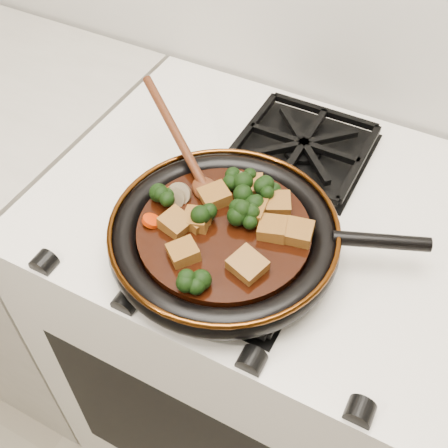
% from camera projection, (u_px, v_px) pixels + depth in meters
% --- Properties ---
extents(stove, '(0.76, 0.60, 0.90)m').
position_uv_depth(stove, '(258.00, 337.00, 1.28)').
color(stove, white).
rests_on(stove, ground).
extents(burner_grate_front, '(0.23, 0.23, 0.03)m').
position_uv_depth(burner_grate_front, '(233.00, 256.00, 0.85)').
color(burner_grate_front, black).
rests_on(burner_grate_front, stove).
extents(burner_grate_back, '(0.23, 0.23, 0.03)m').
position_uv_depth(burner_grate_back, '(303.00, 147.00, 1.01)').
color(burner_grate_back, black).
rests_on(burner_grate_back, stove).
extents(skillet, '(0.45, 0.35, 0.05)m').
position_uv_depth(skillet, '(225.00, 236.00, 0.84)').
color(skillet, black).
rests_on(skillet, burner_grate_front).
extents(braising_sauce, '(0.26, 0.26, 0.02)m').
position_uv_depth(braising_sauce, '(224.00, 233.00, 0.83)').
color(braising_sauce, black).
rests_on(braising_sauce, skillet).
extents(tofu_cube_0, '(0.06, 0.06, 0.03)m').
position_uv_depth(tofu_cube_0, '(215.00, 197.00, 0.86)').
color(tofu_cube_0, brown).
rests_on(tofu_cube_0, braising_sauce).
extents(tofu_cube_1, '(0.05, 0.05, 0.02)m').
position_uv_depth(tofu_cube_1, '(278.00, 204.00, 0.85)').
color(tofu_cube_1, brown).
rests_on(tofu_cube_1, braising_sauce).
extents(tofu_cube_2, '(0.04, 0.04, 0.02)m').
position_uv_depth(tofu_cube_2, '(196.00, 221.00, 0.83)').
color(tofu_cube_2, brown).
rests_on(tofu_cube_2, braising_sauce).
extents(tofu_cube_3, '(0.05, 0.05, 0.03)m').
position_uv_depth(tofu_cube_3, '(250.00, 186.00, 0.87)').
color(tofu_cube_3, brown).
rests_on(tofu_cube_3, braising_sauce).
extents(tofu_cube_4, '(0.05, 0.05, 0.03)m').
position_uv_depth(tofu_cube_4, '(273.00, 229.00, 0.82)').
color(tofu_cube_4, brown).
rests_on(tofu_cube_4, braising_sauce).
extents(tofu_cube_5, '(0.06, 0.05, 0.03)m').
position_uv_depth(tofu_cube_5, '(183.00, 253.00, 0.79)').
color(tofu_cube_5, brown).
rests_on(tofu_cube_5, braising_sauce).
extents(tofu_cube_6, '(0.05, 0.05, 0.02)m').
position_uv_depth(tofu_cube_6, '(298.00, 233.00, 0.81)').
color(tofu_cube_6, brown).
rests_on(tofu_cube_6, braising_sauce).
extents(tofu_cube_7, '(0.05, 0.05, 0.03)m').
position_uv_depth(tofu_cube_7, '(197.00, 220.00, 0.83)').
color(tofu_cube_7, brown).
rests_on(tofu_cube_7, braising_sauce).
extents(tofu_cube_8, '(0.06, 0.06, 0.03)m').
position_uv_depth(tofu_cube_8, '(247.00, 266.00, 0.77)').
color(tofu_cube_8, brown).
rests_on(tofu_cube_8, braising_sauce).
extents(tofu_cube_9, '(0.05, 0.05, 0.03)m').
position_uv_depth(tofu_cube_9, '(176.00, 224.00, 0.82)').
color(tofu_cube_9, brown).
rests_on(tofu_cube_9, braising_sauce).
extents(tofu_cube_10, '(0.04, 0.05, 0.03)m').
position_uv_depth(tofu_cube_10, '(253.00, 212.00, 0.84)').
color(tofu_cube_10, brown).
rests_on(tofu_cube_10, braising_sauce).
extents(broccoli_floret_0, '(0.09, 0.09, 0.06)m').
position_uv_depth(broccoli_floret_0, '(249.00, 203.00, 0.85)').
color(broccoli_floret_0, black).
rests_on(broccoli_floret_0, braising_sauce).
extents(broccoli_floret_1, '(0.07, 0.07, 0.07)m').
position_uv_depth(broccoli_floret_1, '(167.00, 198.00, 0.86)').
color(broccoli_floret_1, black).
rests_on(broccoli_floret_1, braising_sauce).
extents(broccoli_floret_2, '(0.07, 0.07, 0.07)m').
position_uv_depth(broccoli_floret_2, '(207.00, 217.00, 0.83)').
color(broccoli_floret_2, black).
rests_on(broccoli_floret_2, braising_sauce).
extents(broccoli_floret_3, '(0.08, 0.08, 0.06)m').
position_uv_depth(broccoli_floret_3, '(244.00, 216.00, 0.83)').
color(broccoli_floret_3, black).
rests_on(broccoli_floret_3, braising_sauce).
extents(broccoli_floret_4, '(0.09, 0.08, 0.08)m').
position_uv_depth(broccoli_floret_4, '(193.00, 279.00, 0.75)').
color(broccoli_floret_4, black).
rests_on(broccoli_floret_4, braising_sauce).
extents(broccoli_floret_5, '(0.08, 0.07, 0.06)m').
position_uv_depth(broccoli_floret_5, '(239.00, 182.00, 0.88)').
color(broccoli_floret_5, black).
rests_on(broccoli_floret_5, braising_sauce).
extents(broccoli_floret_6, '(0.08, 0.08, 0.07)m').
position_uv_depth(broccoli_floret_6, '(262.00, 192.00, 0.86)').
color(broccoli_floret_6, black).
rests_on(broccoli_floret_6, braising_sauce).
extents(carrot_coin_0, '(0.03, 0.03, 0.02)m').
position_uv_depth(carrot_coin_0, '(192.00, 221.00, 0.83)').
color(carrot_coin_0, red).
rests_on(carrot_coin_0, braising_sauce).
extents(carrot_coin_1, '(0.03, 0.03, 0.02)m').
position_uv_depth(carrot_coin_1, '(151.00, 221.00, 0.83)').
color(carrot_coin_1, red).
rests_on(carrot_coin_1, braising_sauce).
extents(carrot_coin_2, '(0.03, 0.03, 0.02)m').
position_uv_depth(carrot_coin_2, '(175.00, 191.00, 0.87)').
color(carrot_coin_2, red).
rests_on(carrot_coin_2, braising_sauce).
extents(carrot_coin_3, '(0.03, 0.03, 0.02)m').
position_uv_depth(carrot_coin_3, '(215.00, 201.00, 0.86)').
color(carrot_coin_3, red).
rests_on(carrot_coin_3, braising_sauce).
extents(mushroom_slice_0, '(0.04, 0.04, 0.03)m').
position_uv_depth(mushroom_slice_0, '(179.00, 194.00, 0.86)').
color(mushroom_slice_0, brown).
rests_on(mushroom_slice_0, braising_sauce).
extents(mushroom_slice_1, '(0.05, 0.05, 0.03)m').
position_uv_depth(mushroom_slice_1, '(237.00, 181.00, 0.88)').
color(mushroom_slice_1, brown).
rests_on(mushroom_slice_1, braising_sauce).
extents(mushroom_slice_2, '(0.04, 0.04, 0.03)m').
position_uv_depth(mushroom_slice_2, '(174.00, 199.00, 0.86)').
color(mushroom_slice_2, brown).
rests_on(mushroom_slice_2, braising_sauce).
extents(wooden_spoon, '(0.14, 0.11, 0.24)m').
position_uv_depth(wooden_spoon, '(188.00, 156.00, 0.90)').
color(wooden_spoon, '#4C2210').
rests_on(wooden_spoon, braising_sauce).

